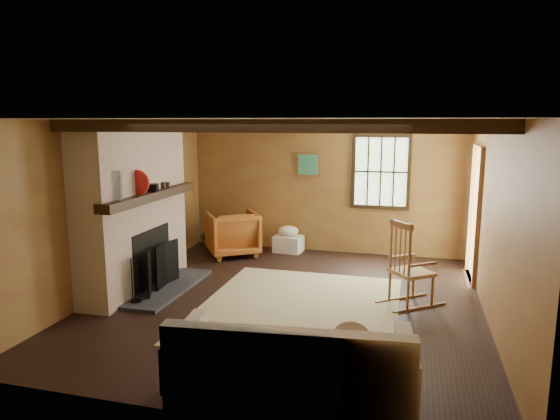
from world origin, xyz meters
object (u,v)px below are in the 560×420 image
(fireplace, at_px, (136,212))
(armchair, at_px, (233,233))
(laundry_basket, at_px, (288,244))
(sofa, at_px, (292,373))
(rocking_chair, at_px, (409,269))

(fireplace, xyz_separation_m, armchair, (0.70, 2.03, -0.71))
(fireplace, height_order, armchair, fireplace)
(fireplace, relative_size, laundry_basket, 4.80)
(sofa, distance_m, laundry_basket, 5.06)
(rocking_chair, distance_m, laundry_basket, 3.11)
(sofa, xyz_separation_m, armchair, (-2.18, 4.43, 0.11))
(sofa, height_order, laundry_basket, sofa)
(armchair, bearing_deg, rocking_chair, 116.77)
(fireplace, xyz_separation_m, rocking_chair, (3.78, 0.29, -0.63))
(laundry_basket, bearing_deg, fireplace, -122.81)
(fireplace, bearing_deg, laundry_basket, 57.19)
(sofa, bearing_deg, armchair, 110.02)
(rocking_chair, bearing_deg, fireplace, 56.22)
(laundry_basket, bearing_deg, rocking_chair, -45.44)
(fireplace, xyz_separation_m, laundry_basket, (1.61, 2.50, -0.95))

